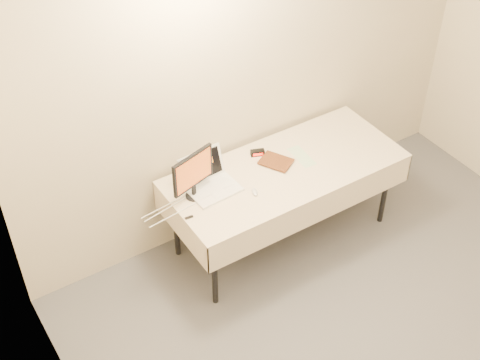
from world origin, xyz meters
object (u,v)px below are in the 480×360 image
table (285,174)px  monitor (193,172)px  book (271,157)px  laptop (209,180)px

table → monitor: size_ratio=4.89×
monitor → book: 0.65m
laptop → book: size_ratio=1.60×
laptop → table: bearing=-16.0°
table → monitor: (-0.75, 0.10, 0.28)m
laptop → monitor: (-0.15, -0.03, 0.16)m
book → monitor: bearing=146.3°
monitor → book: (0.64, -0.05, -0.10)m
laptop → monitor: size_ratio=1.00×
monitor → book: monitor is taller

